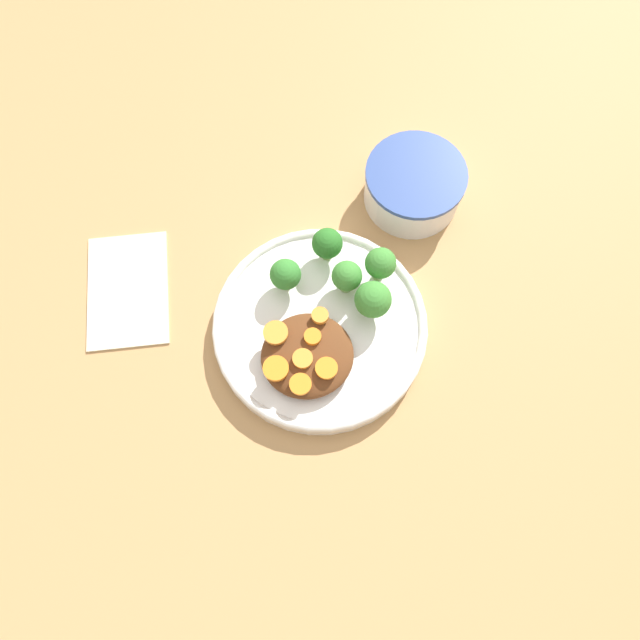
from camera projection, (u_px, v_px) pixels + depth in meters
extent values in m
plane|color=tan|center=(320.00, 331.00, 0.72)|extent=(4.00, 4.00, 0.00)
cylinder|color=white|center=(320.00, 328.00, 0.71)|extent=(0.24, 0.24, 0.02)
torus|color=white|center=(320.00, 325.00, 0.70)|extent=(0.24, 0.24, 0.01)
cylinder|color=silver|center=(414.00, 186.00, 0.76)|extent=(0.12, 0.12, 0.06)
cylinder|color=#2D478C|center=(417.00, 174.00, 0.73)|extent=(0.12, 0.12, 0.01)
cylinder|color=white|center=(416.00, 178.00, 0.74)|extent=(0.10, 0.10, 0.01)
ellipsoid|color=#5B3319|center=(307.00, 355.00, 0.67)|extent=(0.10, 0.10, 0.03)
cylinder|color=#759E51|center=(379.00, 272.00, 0.71)|extent=(0.01, 0.01, 0.02)
sphere|color=#3D8433|center=(381.00, 263.00, 0.69)|extent=(0.04, 0.04, 0.04)
cylinder|color=#759E51|center=(327.00, 251.00, 0.72)|extent=(0.01, 0.01, 0.02)
sphere|color=#286B23|center=(327.00, 243.00, 0.70)|extent=(0.04, 0.04, 0.04)
cylinder|color=#7FA85B|center=(346.00, 283.00, 0.71)|extent=(0.02, 0.02, 0.02)
sphere|color=#3D8433|center=(347.00, 276.00, 0.69)|extent=(0.03, 0.03, 0.03)
cylinder|color=#7FA85B|center=(286.00, 282.00, 0.71)|extent=(0.01, 0.01, 0.02)
sphere|color=#337A2D|center=(285.00, 274.00, 0.69)|extent=(0.04, 0.04, 0.04)
cylinder|color=#7FA85B|center=(372.00, 309.00, 0.69)|extent=(0.02, 0.02, 0.02)
sphere|color=#3D8433|center=(374.00, 301.00, 0.67)|extent=(0.04, 0.04, 0.04)
cylinder|color=orange|center=(321.00, 315.00, 0.67)|extent=(0.02, 0.02, 0.01)
cylinder|color=orange|center=(276.00, 333.00, 0.67)|extent=(0.03, 0.03, 0.01)
cylinder|color=orange|center=(313.00, 337.00, 0.66)|extent=(0.02, 0.02, 0.01)
cylinder|color=orange|center=(300.00, 384.00, 0.65)|extent=(0.02, 0.02, 0.00)
cylinder|color=orange|center=(303.00, 359.00, 0.66)|extent=(0.02, 0.02, 0.01)
cylinder|color=orange|center=(326.00, 368.00, 0.65)|extent=(0.02, 0.02, 0.00)
cylinder|color=orange|center=(276.00, 368.00, 0.65)|extent=(0.03, 0.03, 0.01)
cube|color=beige|center=(128.00, 289.00, 0.73)|extent=(0.16, 0.12, 0.01)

